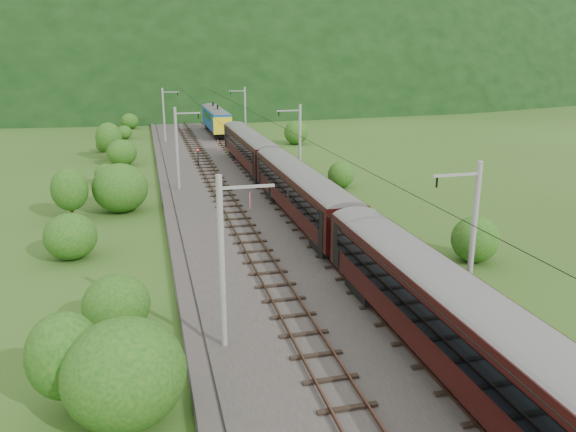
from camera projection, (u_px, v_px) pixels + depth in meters
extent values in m
plane|color=#2E4A17|center=(351.00, 335.00, 27.33)|extent=(600.00, 600.00, 0.00)
cube|color=#38332D|center=(298.00, 261.00, 36.60)|extent=(14.00, 220.00, 0.30)
cube|color=#523123|center=(251.00, 261.00, 35.77)|extent=(0.08, 220.00, 0.15)
cube|color=#523123|center=(272.00, 259.00, 36.11)|extent=(0.08, 220.00, 0.15)
cube|color=black|center=(262.00, 262.00, 35.97)|extent=(2.40, 220.00, 0.12)
cube|color=#523123|center=(322.00, 254.00, 36.90)|extent=(0.08, 220.00, 0.15)
cube|color=#523123|center=(343.00, 252.00, 37.24)|extent=(0.08, 220.00, 0.15)
cube|color=black|center=(333.00, 255.00, 37.11)|extent=(2.40, 220.00, 0.12)
cylinder|color=gray|center=(222.00, 264.00, 24.67)|extent=(0.28, 0.28, 8.00)
cube|color=gray|center=(247.00, 187.00, 24.01)|extent=(2.40, 0.12, 0.12)
cylinder|color=black|center=(270.00, 192.00, 24.33)|extent=(0.10, 0.10, 0.50)
cylinder|color=gray|center=(177.00, 149.00, 54.46)|extent=(0.28, 0.28, 8.00)
cube|color=gray|center=(188.00, 113.00, 53.80)|extent=(2.40, 0.12, 0.12)
cylinder|color=black|center=(198.00, 116.00, 54.12)|extent=(0.10, 0.10, 0.50)
cylinder|color=gray|center=(164.00, 115.00, 84.25)|extent=(0.28, 0.28, 8.00)
cube|color=gray|center=(171.00, 92.00, 83.59)|extent=(2.40, 0.12, 0.12)
cylinder|color=black|center=(178.00, 94.00, 83.91)|extent=(0.10, 0.10, 0.50)
cylinder|color=gray|center=(158.00, 99.00, 114.04)|extent=(0.28, 0.28, 8.00)
cube|color=gray|center=(163.00, 82.00, 113.38)|extent=(2.40, 0.12, 0.12)
cylinder|color=black|center=(168.00, 83.00, 113.70)|extent=(0.10, 0.10, 0.50)
cylinder|color=gray|center=(154.00, 90.00, 143.83)|extent=(0.28, 0.28, 8.00)
cube|color=gray|center=(158.00, 76.00, 143.16)|extent=(2.40, 0.12, 0.12)
cylinder|color=black|center=(162.00, 77.00, 143.48)|extent=(0.10, 0.10, 0.50)
cylinder|color=gray|center=(473.00, 241.00, 27.60)|extent=(0.28, 0.28, 8.00)
cube|color=gray|center=(457.00, 175.00, 26.37)|extent=(2.40, 0.12, 0.12)
cylinder|color=black|center=(437.00, 182.00, 26.22)|extent=(0.10, 0.10, 0.50)
cylinder|color=gray|center=(300.00, 144.00, 57.39)|extent=(0.28, 0.28, 8.00)
cube|color=gray|center=(289.00, 111.00, 56.16)|extent=(2.40, 0.12, 0.12)
cylinder|color=black|center=(279.00, 114.00, 56.01)|extent=(0.10, 0.10, 0.50)
cylinder|color=gray|center=(245.00, 113.00, 87.18)|extent=(0.28, 0.28, 8.00)
cube|color=gray|center=(237.00, 91.00, 85.95)|extent=(2.40, 0.12, 0.12)
cylinder|color=black|center=(231.00, 93.00, 85.80)|extent=(0.10, 0.10, 0.50)
cylinder|color=gray|center=(218.00, 98.00, 116.97)|extent=(0.28, 0.28, 8.00)
cube|color=gray|center=(212.00, 81.00, 115.74)|extent=(2.40, 0.12, 0.12)
cylinder|color=black|center=(207.00, 83.00, 115.59)|extent=(0.10, 0.10, 0.50)
cylinder|color=gray|center=(202.00, 89.00, 146.76)|extent=(0.28, 0.28, 8.00)
cube|color=gray|center=(197.00, 76.00, 145.53)|extent=(2.40, 0.12, 0.12)
cylinder|color=black|center=(193.00, 77.00, 145.38)|extent=(0.10, 0.10, 0.50)
cylinder|color=black|center=(260.00, 158.00, 34.10)|extent=(0.03, 198.00, 0.03)
cylinder|color=black|center=(335.00, 154.00, 35.23)|extent=(0.03, 198.00, 0.03)
ellipsoid|color=black|center=(161.00, 82.00, 269.37)|extent=(504.00, 360.00, 244.00)
cube|color=black|center=(444.00, 313.00, 23.17)|extent=(2.80, 21.20, 2.89)
cylinder|color=slate|center=(447.00, 284.00, 22.80)|extent=(2.80, 21.10, 2.80)
cube|color=black|center=(413.00, 309.00, 22.73)|extent=(0.05, 18.66, 1.11)
cube|color=black|center=(475.00, 302.00, 23.40)|extent=(0.05, 18.66, 1.11)
cube|color=black|center=(373.00, 286.00, 30.60)|extent=(2.12, 3.08, 0.87)
cube|color=black|center=(301.00, 191.00, 43.74)|extent=(2.80, 21.20, 2.89)
cylinder|color=slate|center=(301.00, 175.00, 43.38)|extent=(2.80, 21.10, 2.80)
cube|color=black|center=(283.00, 188.00, 43.31)|extent=(0.05, 18.66, 1.11)
cube|color=black|center=(318.00, 186.00, 43.98)|extent=(0.05, 18.66, 1.11)
cube|color=black|center=(331.00, 244.00, 37.36)|extent=(2.12, 3.08, 0.87)
cube|color=black|center=(279.00, 192.00, 51.17)|extent=(2.12, 3.08, 0.87)
cube|color=black|center=(249.00, 147.00, 64.32)|extent=(2.80, 21.20, 2.89)
cylinder|color=slate|center=(249.00, 136.00, 63.96)|extent=(2.80, 21.10, 2.80)
cube|color=black|center=(237.00, 145.00, 63.89)|extent=(0.05, 18.66, 1.11)
cube|color=black|center=(261.00, 144.00, 64.56)|extent=(0.05, 18.66, 1.11)
cube|color=black|center=(263.00, 176.00, 57.93)|extent=(2.12, 3.08, 0.87)
cube|color=black|center=(239.00, 153.00, 71.75)|extent=(2.12, 3.08, 0.87)
cube|color=#134E99|center=(216.00, 118.00, 92.97)|extent=(2.80, 17.35, 2.89)
cylinder|color=slate|center=(215.00, 110.00, 92.61)|extent=(2.80, 17.26, 2.80)
cube|color=black|center=(207.00, 116.00, 92.54)|extent=(0.05, 15.27, 1.11)
cube|color=black|center=(224.00, 116.00, 93.21)|extent=(0.05, 15.27, 1.11)
cube|color=black|center=(221.00, 135.00, 87.84)|extent=(2.12, 3.08, 0.87)
cube|color=black|center=(212.00, 125.00, 99.15)|extent=(2.12, 3.08, 0.87)
cube|color=yellow|center=(210.00, 114.00, 100.91)|extent=(2.85, 0.50, 2.60)
cube|color=yellow|center=(223.00, 126.00, 85.13)|extent=(2.85, 0.50, 2.60)
cube|color=black|center=(213.00, 105.00, 95.21)|extent=(0.08, 1.60, 0.87)
cylinder|color=red|center=(250.00, 200.00, 48.31)|extent=(0.16, 0.16, 1.48)
cylinder|color=red|center=(218.00, 146.00, 76.32)|extent=(0.16, 0.16, 1.53)
cylinder|color=black|center=(198.00, 158.00, 66.71)|extent=(0.13, 0.13, 1.87)
sphere|color=red|center=(198.00, 150.00, 66.44)|extent=(0.22, 0.22, 0.22)
ellipsoid|color=#154B14|center=(124.00, 374.00, 20.34)|extent=(4.50, 4.50, 4.05)
ellipsoid|color=#154B14|center=(116.00, 305.00, 27.21)|extent=(3.26, 3.26, 2.93)
ellipsoid|color=#154B14|center=(70.00, 236.00, 37.12)|extent=(3.46, 3.46, 3.11)
ellipsoid|color=#154B14|center=(120.00, 188.00, 48.08)|extent=(4.69, 4.69, 4.22)
ellipsoid|color=#154B14|center=(106.00, 174.00, 58.56)|extent=(2.43, 2.43, 2.18)
ellipsoid|color=#154B14|center=(122.00, 153.00, 68.15)|extent=(3.59, 3.59, 3.23)
ellipsoid|color=#154B14|center=(104.00, 145.00, 77.99)|extent=(2.20, 2.20, 1.98)
ellipsoid|color=#154B14|center=(124.00, 132.00, 89.78)|extent=(2.42, 2.42, 2.18)
ellipsoid|color=#154B14|center=(130.00, 121.00, 101.77)|extent=(3.15, 3.15, 2.83)
ellipsoid|color=#154B14|center=(113.00, 116.00, 109.65)|extent=(3.22, 3.22, 2.90)
cylinder|color=black|center=(68.00, 385.00, 21.25)|extent=(0.24, 0.24, 2.20)
ellipsoid|color=#154B14|center=(64.00, 356.00, 20.90)|extent=(2.83, 2.83, 3.39)
cylinder|color=black|center=(71.00, 205.00, 46.36)|extent=(0.24, 0.24, 2.31)
ellipsoid|color=#154B14|center=(69.00, 189.00, 45.99)|extent=(2.98, 2.98, 3.57)
cylinder|color=black|center=(110.00, 149.00, 72.62)|extent=(0.24, 0.24, 2.57)
ellipsoid|color=#154B14|center=(109.00, 138.00, 72.22)|extent=(3.31, 3.31, 3.97)
ellipsoid|color=#154B14|center=(475.00, 242.00, 36.63)|extent=(3.06, 3.06, 2.76)
ellipsoid|color=#154B14|center=(341.00, 176.00, 57.11)|extent=(2.69, 2.69, 2.42)
ellipsoid|color=#154B14|center=(296.00, 134.00, 84.33)|extent=(3.57, 3.57, 3.21)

